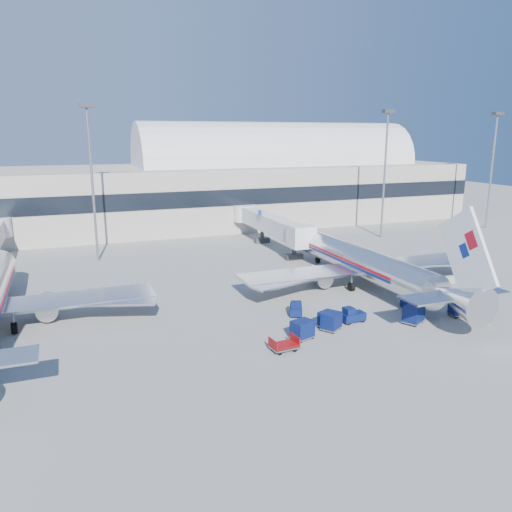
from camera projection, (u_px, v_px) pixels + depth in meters
name	position (u px, v px, depth m)	size (l,w,h in m)	color
ground	(309.00, 308.00, 54.30)	(260.00, 260.00, 0.00)	gray
terminal	(120.00, 191.00, 98.52)	(170.00, 28.15, 21.00)	#B2AA9E
airliner_main	(366.00, 264.00, 61.19)	(32.00, 37.26, 12.07)	silver
jetbridge_near	(267.00, 223.00, 83.96)	(4.40, 27.50, 6.25)	silver
mast_west	(91.00, 160.00, 71.03)	(2.00, 1.20, 22.60)	slate
mast_east	(386.00, 155.00, 88.49)	(2.00, 1.20, 22.60)	slate
mast_far_east	(493.00, 153.00, 97.22)	(2.00, 1.20, 22.60)	slate
barrier_near	(431.00, 282.00, 62.29)	(3.00, 0.55, 0.90)	#9E9E96
barrier_mid	(452.00, 279.00, 63.44)	(3.00, 0.55, 0.90)	#9E9E96
barrier_far	(472.00, 276.00, 64.60)	(3.00, 0.55, 0.90)	#9E9E96
tug_lead	(352.00, 315.00, 49.91)	(2.52, 1.39, 1.59)	#091444
tug_right	(411.00, 302.00, 54.08)	(2.23, 2.49, 1.47)	#091444
tug_left	(296.00, 308.00, 51.86)	(2.14, 2.75, 1.61)	#091444
cart_train_a	(327.00, 319.00, 48.60)	(2.19, 1.98, 1.57)	#091444
cart_train_b	(331.00, 321.00, 47.85)	(2.47, 2.34, 1.73)	#091444
cart_train_c	(302.00, 329.00, 45.75)	(2.37, 2.06, 1.76)	#091444
cart_solo_near	(414.00, 314.00, 49.54)	(2.61, 2.40, 1.85)	#091444
cart_solo_far	(460.00, 307.00, 51.58)	(2.36, 1.99, 1.81)	#091444
cart_open_red	(284.00, 346.00, 43.33)	(2.47, 1.85, 0.62)	slate
ramp_worker	(488.00, 317.00, 49.01)	(0.63, 0.41, 1.71)	#B0F319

